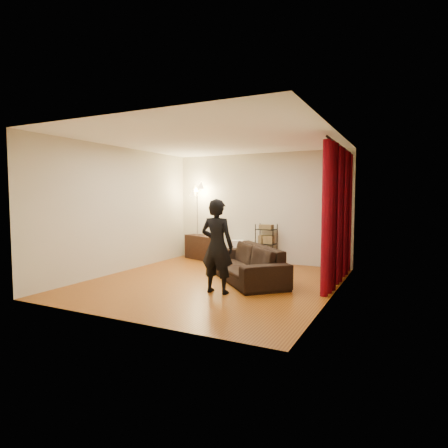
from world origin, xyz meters
The scene contains 14 objects.
floor centered at (0.00, 0.00, 0.00)m, with size 5.00×5.00×0.00m, color brown.
ceiling centered at (0.00, 0.00, 2.70)m, with size 5.00×5.00×0.00m, color white.
wall_back centered at (0.00, 2.50, 1.35)m, with size 5.00×5.00×0.00m, color beige.
wall_front centered at (0.00, -2.50, 1.35)m, with size 5.00×5.00×0.00m, color beige.
wall_left centered at (-2.25, 0.00, 1.35)m, with size 5.00×5.00×0.00m, color beige.
wall_right centered at (2.25, 0.00, 1.35)m, with size 5.00×5.00×0.00m, color beige.
curtain_rod centered at (2.15, 1.12, 2.58)m, with size 0.04×0.04×2.65m, color black.
curtain centered at (2.13, 1.12, 1.28)m, with size 0.22×2.65×2.55m, color #6F020A, non-canonical shape.
sofa centered at (0.48, 0.46, 0.34)m, with size 2.31×0.90×0.68m, color black.
person centered at (0.45, -0.68, 0.80)m, with size 0.58×0.38×1.60m, color black.
media_cabinet centered at (-1.44, 2.18, 0.31)m, with size 1.07×0.40×0.62m, color black.
storage_boxes centered at (-0.52, 2.31, 0.27)m, with size 0.33×0.26×0.54m, color silver, non-canonical shape.
wire_shelf centered at (0.26, 2.28, 0.49)m, with size 0.44×0.31×0.98m, color black, non-canonical shape.
floor_lamp centered at (-1.64, 2.22, 0.97)m, with size 0.35×0.35×1.94m, color silver, non-canonical shape.
Camera 1 is at (3.35, -6.24, 1.64)m, focal length 30.00 mm.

